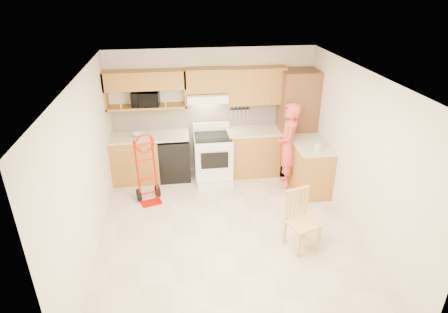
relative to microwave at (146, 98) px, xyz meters
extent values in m
cube|color=beige|center=(1.26, -2.08, -1.64)|extent=(4.00, 4.50, 0.02)
cube|color=white|center=(1.26, -2.08, 0.88)|extent=(4.00, 4.50, 0.02)
cube|color=#F8EDCD|center=(1.26, 0.17, -0.38)|extent=(4.00, 0.02, 2.50)
cube|color=#F8EDCD|center=(1.26, -4.34, -0.38)|extent=(4.00, 0.02, 2.50)
cube|color=#F8EDCD|center=(-0.75, -2.08, -0.38)|extent=(0.02, 4.50, 2.50)
cube|color=#F8EDCD|center=(3.27, -2.08, -0.38)|extent=(0.02, 4.50, 2.50)
cube|color=beige|center=(1.26, 0.15, -0.43)|extent=(3.92, 0.03, 0.55)
cube|color=#A06F29|center=(-0.29, -0.14, -1.18)|extent=(0.90, 0.60, 0.90)
cube|color=black|center=(0.46, -0.14, -1.20)|extent=(0.60, 0.60, 0.85)
cube|color=#A06F29|center=(2.09, -0.14, -1.18)|extent=(1.14, 0.60, 0.90)
cube|color=#C2B49A|center=(0.01, -0.13, -0.71)|extent=(1.50, 0.63, 0.04)
cube|color=#C2B49A|center=(2.09, -0.13, -0.71)|extent=(1.14, 0.63, 0.04)
cube|color=#A06F29|center=(2.96, -0.94, -1.18)|extent=(0.60, 1.00, 0.90)
cube|color=#C2B49A|center=(2.96, -0.94, -0.71)|extent=(0.63, 1.00, 0.04)
cube|color=brown|center=(2.91, -0.14, -0.58)|extent=(0.70, 0.60, 2.10)
cube|color=#A06F29|center=(0.01, 0.00, 0.35)|extent=(1.50, 0.33, 0.34)
cube|color=#A06F29|center=(0.01, 0.00, -0.16)|extent=(1.50, 0.33, 0.04)
cube|color=#A06F29|center=(1.14, 0.00, 0.31)|extent=(0.76, 0.33, 0.44)
cube|color=#A06F29|center=(2.09, 0.00, 0.17)|extent=(1.14, 0.33, 0.70)
cube|color=white|center=(1.14, -0.06, 0.00)|extent=(0.76, 0.46, 0.14)
imported|color=black|center=(0.00, 0.00, 0.00)|extent=(0.53, 0.38, 0.28)
imported|color=#E74741|center=(2.59, -0.74, -0.80)|extent=(0.55, 0.69, 1.66)
imported|color=white|center=(2.96, -1.24, -0.60)|extent=(0.10, 0.10, 0.17)
imported|color=white|center=(-0.18, -0.14, -0.66)|extent=(0.26, 0.26, 0.05)
camera|label=1|loc=(0.54, -6.92, 2.07)|focal=30.15mm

